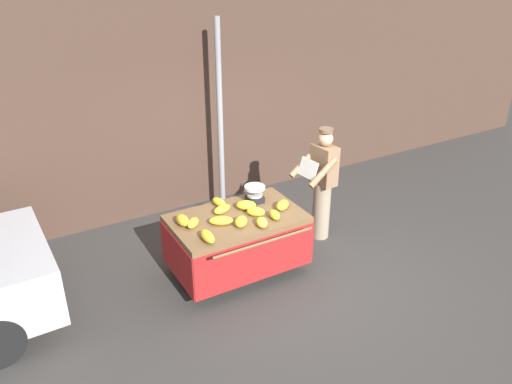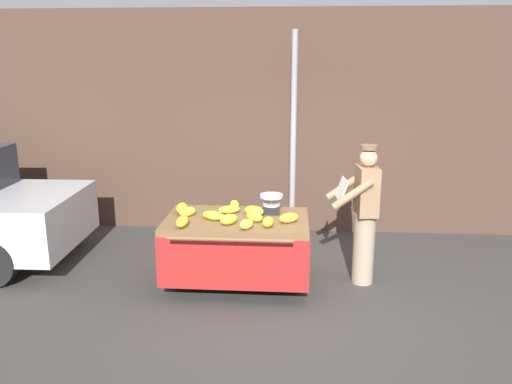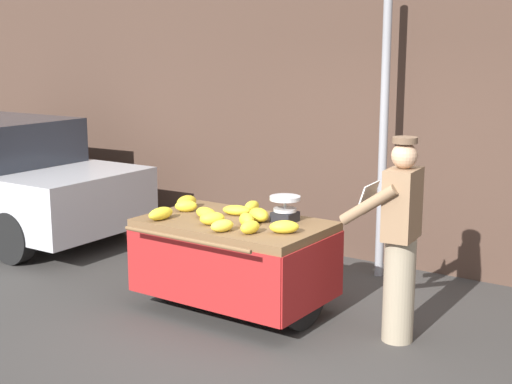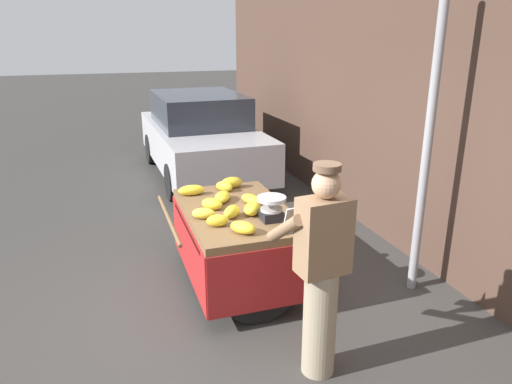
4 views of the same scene
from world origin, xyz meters
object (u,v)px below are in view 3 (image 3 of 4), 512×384
at_px(banana_bunch_2, 284,227).
at_px(banana_bunch_10, 212,218).
at_px(banana_bunch_3, 247,220).
at_px(banana_bunch_1, 237,210).
at_px(street_pole, 384,133).
at_px(banana_bunch_8, 161,214).
at_px(banana_bunch_11, 222,226).
at_px(banana_cart, 234,245).
at_px(weighing_scale, 285,209).
at_px(banana_bunch_7, 250,227).
at_px(banana_bunch_4, 259,215).
at_px(banana_bunch_5, 252,207).
at_px(vendor_person, 399,239).
at_px(banana_bunch_9, 186,206).
at_px(banana_bunch_0, 206,213).
at_px(banana_bunch_6, 187,202).

height_order(banana_bunch_2, banana_bunch_10, banana_bunch_10).
bearing_deg(banana_bunch_3, banana_bunch_1, 137.53).
relative_size(street_pole, banana_bunch_8, 10.54).
distance_m(banana_bunch_2, banana_bunch_11, 0.53).
xyz_separation_m(banana_cart, weighing_scale, (0.40, 0.23, 0.35)).
relative_size(banana_bunch_10, banana_bunch_11, 1.02).
xyz_separation_m(weighing_scale, banana_bunch_7, (-0.01, -0.53, -0.06)).
distance_m(banana_cart, banana_bunch_4, 0.37).
distance_m(banana_bunch_1, banana_bunch_5, 0.19).
xyz_separation_m(banana_bunch_2, banana_bunch_10, (-0.68, -0.12, 0.00)).
bearing_deg(banana_bunch_7, vendor_person, 24.58).
relative_size(banana_bunch_2, banana_bunch_7, 1.26).
height_order(weighing_scale, banana_bunch_5, weighing_scale).
xyz_separation_m(banana_bunch_9, vendor_person, (2.11, 0.19, -0.05)).
bearing_deg(banana_bunch_5, banana_bunch_2, -35.88).
xyz_separation_m(banana_bunch_5, banana_bunch_8, (-0.51, -0.73, 0.00)).
bearing_deg(banana_bunch_2, banana_bunch_9, 173.06).
height_order(banana_cart, banana_bunch_10, banana_bunch_10).
bearing_deg(banana_bunch_8, banana_bunch_0, 41.21).
bearing_deg(banana_cart, banana_bunch_2, -10.97).
bearing_deg(banana_bunch_1, banana_bunch_6, -174.97).
xyz_separation_m(banana_bunch_8, banana_bunch_9, (-0.02, 0.38, -0.00)).
height_order(banana_bunch_1, banana_bunch_2, banana_bunch_2).
xyz_separation_m(banana_cart, banana_bunch_0, (-0.26, -0.08, 0.28)).
relative_size(banana_cart, banana_bunch_5, 7.06).
bearing_deg(banana_bunch_4, banana_bunch_1, 165.07).
bearing_deg(banana_bunch_10, banana_bunch_3, 24.58).
bearing_deg(vendor_person, banana_bunch_2, -159.33).
bearing_deg(vendor_person, weighing_scale, 179.32).
xyz_separation_m(street_pole, banana_bunch_10, (-0.71, -1.98, -0.62)).
bearing_deg(banana_bunch_1, banana_bunch_3, -42.47).
relative_size(banana_bunch_1, vendor_person, 0.16).
bearing_deg(banana_bunch_1, banana_bunch_5, 76.52).
bearing_deg(banana_bunch_6, vendor_person, 2.06).
distance_m(banana_bunch_9, vendor_person, 2.11).
distance_m(banana_cart, banana_bunch_7, 0.56).
xyz_separation_m(banana_bunch_4, banana_bunch_7, (0.19, -0.40, -0.00)).
relative_size(street_pole, banana_cart, 1.80).
relative_size(banana_bunch_1, banana_bunch_7, 1.33).
relative_size(banana_bunch_2, banana_bunch_4, 0.98).
xyz_separation_m(banana_bunch_3, banana_bunch_7, (0.17, -0.19, -0.00)).
bearing_deg(banana_bunch_10, banana_bunch_0, 140.99).
relative_size(weighing_scale, banana_bunch_4, 1.09).
relative_size(banana_bunch_7, banana_bunch_8, 0.69).
height_order(banana_cart, banana_bunch_3, banana_bunch_3).
relative_size(banana_cart, banana_bunch_7, 8.51).
height_order(banana_bunch_1, vendor_person, vendor_person).
bearing_deg(banana_bunch_5, banana_bunch_0, -113.13).
relative_size(weighing_scale, banana_bunch_9, 1.32).
bearing_deg(banana_bunch_7, banana_bunch_4, 114.97).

